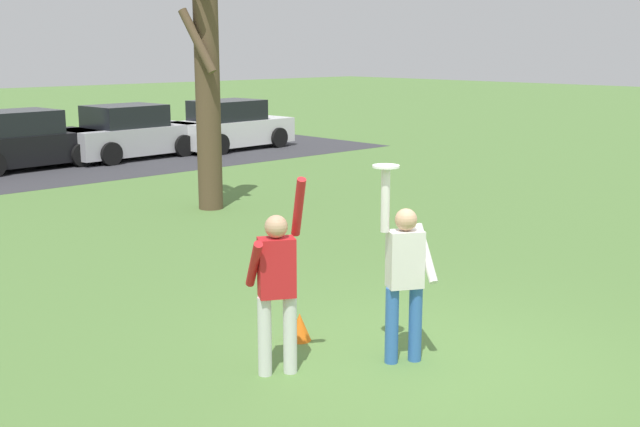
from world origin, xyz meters
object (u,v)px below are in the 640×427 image
person_defender (277,281)px  bare_tree_tall (206,68)px  frisbee_disc (386,166)px  parked_car_silver (129,134)px  parked_car_white (230,127)px  person_catcher (405,272)px  parked_car_black (20,142)px  field_cone_orange (300,327)px

person_defender → bare_tree_tall: 8.78m
frisbee_disc → bare_tree_tall: bearing=66.5°
frisbee_disc → parked_car_silver: bearing=68.7°
parked_car_white → bare_tree_tall: bare_tree_tall is taller
parked_car_silver → person_catcher: bearing=-114.4°
person_defender → bare_tree_tall: (4.42, 7.36, 1.87)m
person_catcher → bare_tree_tall: (3.25, 8.03, 1.87)m
frisbee_disc → parked_car_white: (9.71, 15.51, -1.37)m
parked_car_black → person_defender: bearing=-108.0°
frisbee_disc → field_cone_orange: 2.23m
parked_car_black → parked_car_silver: (3.24, -0.17, 0.00)m
person_defender → field_cone_orange: person_defender is taller
frisbee_disc → bare_tree_tall: bare_tree_tall is taller
person_defender → parked_car_black: 15.92m
parked_car_silver → field_cone_orange: 16.05m
person_defender → parked_car_white: 18.38m
parked_car_white → bare_tree_tall: bearing=-133.3°
frisbee_disc → field_cone_orange: size_ratio=0.85×
person_catcher → parked_car_white: 18.29m
parked_car_silver → bare_tree_tall: size_ratio=0.69×
bare_tree_tall → field_cone_orange: 8.18m
parked_car_black → parked_car_white: (6.77, -0.48, 0.00)m
person_defender → bare_tree_tall: bearing=88.8°
parked_car_white → frisbee_disc: bearing=-125.9°
person_defender → frisbee_disc: size_ratio=7.53×
person_defender → person_catcher: bearing=0.0°
person_catcher → bare_tree_tall: 8.86m
parked_car_black → bare_tree_tall: 8.36m
person_catcher → person_defender: size_ratio=1.02×
parked_car_black → field_cone_orange: (-3.13, -14.89, -0.57)m
parked_car_black → field_cone_orange: bearing=-105.7°
parked_car_silver → parked_car_white: size_ratio=1.00×
person_defender → parked_car_silver: size_ratio=0.49×
person_catcher → person_defender: 1.34m
parked_car_white → field_cone_orange: 17.49m
person_defender → parked_car_silver: bearing=94.6°
person_catcher → parked_car_silver: (5.98, 15.93, -0.25)m
parked_car_silver → field_cone_orange: (-6.37, -14.72, -0.57)m
person_catcher → bare_tree_tall: size_ratio=0.34×
frisbee_disc → parked_car_black: (2.94, 15.99, -1.37)m
person_defender → field_cone_orange: size_ratio=6.39×
parked_car_silver → field_cone_orange: bearing=-117.2°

